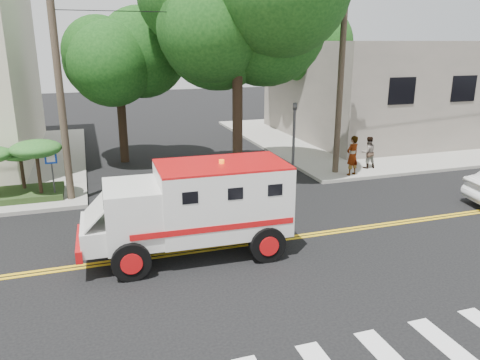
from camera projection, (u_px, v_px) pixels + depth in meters
name	position (u px, v px, depth m)	size (l,w,h in m)	color
ground	(256.00, 243.00, 14.80)	(100.00, 100.00, 0.00)	black
sidewalk_ne	(376.00, 136.00, 31.13)	(17.00, 17.00, 0.15)	gray
building_right	(395.00, 88.00, 31.16)	(14.00, 12.00, 6.00)	slate
utility_pole_left	(59.00, 87.00, 17.30)	(0.28, 0.28, 9.00)	#382D23
utility_pole_right	(341.00, 79.00, 21.06)	(0.28, 0.28, 9.00)	#382D23
tree_main	(250.00, 14.00, 18.99)	(6.08, 5.70, 9.85)	black
tree_left	(124.00, 50.00, 23.10)	(4.48, 4.20, 7.70)	black
tree_right	(301.00, 42.00, 30.09)	(4.80, 4.50, 8.20)	black
traffic_signal	(294.00, 134.00, 20.41)	(0.15, 0.18, 3.60)	#3F3F42
accessibility_sign	(52.00, 169.00, 18.17)	(0.45, 0.10, 2.02)	#3F3F42
palm_planter	(18.00, 162.00, 18.13)	(3.52, 2.63, 2.36)	#1E3314
armored_truck	(196.00, 204.00, 13.61)	(6.08, 2.59, 2.74)	silver
pedestrian_a	(352.00, 156.00, 21.53)	(0.67, 0.44, 1.85)	gray
pedestrian_b	(368.00, 152.00, 22.78)	(0.76, 0.59, 1.56)	gray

